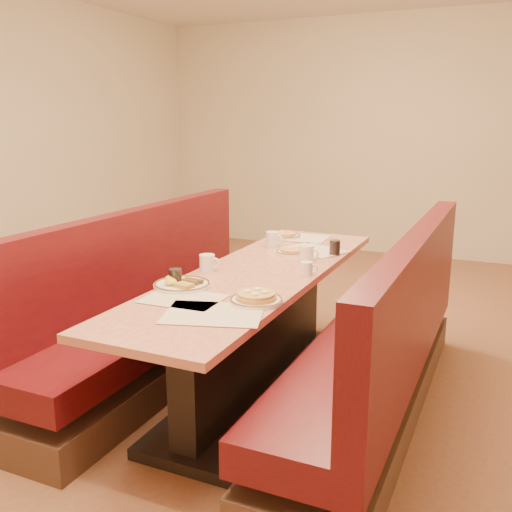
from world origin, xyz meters
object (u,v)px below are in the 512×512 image
at_px(diner_table, 258,332).
at_px(booth_right, 381,355).
at_px(coffee_mug_b, 208,262).
at_px(soda_tumbler_mid, 335,248).
at_px(soda_tumbler_near, 176,277).
at_px(coffee_mug_c, 307,253).
at_px(booth_left, 156,317).
at_px(pancake_plate, 256,298).
at_px(coffee_mug_d, 273,239).
at_px(eggs_plate, 181,284).
at_px(coffee_mug_a, 307,268).

distance_m(diner_table, booth_right, 0.73).
xyz_separation_m(coffee_mug_b, soda_tumbler_mid, (0.56, 0.69, -0.00)).
bearing_deg(soda_tumbler_near, soda_tumbler_mid, 61.64).
bearing_deg(diner_table, soda_tumbler_mid, 64.54).
height_order(booth_right, coffee_mug_c, booth_right).
bearing_deg(booth_left, coffee_mug_b, -13.15).
height_order(pancake_plate, soda_tumbler_mid, soda_tumbler_mid).
xyz_separation_m(booth_left, booth_right, (1.46, 0.00, 0.00)).
xyz_separation_m(diner_table, soda_tumbler_mid, (0.28, 0.59, 0.42)).
height_order(booth_left, coffee_mug_b, booth_left).
bearing_deg(soda_tumbler_mid, soda_tumbler_near, -118.36).
height_order(diner_table, pancake_plate, pancake_plate).
xyz_separation_m(diner_table, coffee_mug_d, (-0.19, 0.66, 0.43)).
bearing_deg(pancake_plate, soda_tumbler_mid, 87.20).
bearing_deg(booth_right, coffee_mug_d, 144.16).
bearing_deg(booth_left, soda_tumbler_near, -44.80).
xyz_separation_m(eggs_plate, coffee_mug_a, (0.52, 0.49, 0.02)).
relative_size(coffee_mug_d, soda_tumbler_near, 1.41).
xyz_separation_m(booth_right, pancake_plate, (-0.51, -0.53, 0.41)).
bearing_deg(coffee_mug_b, soda_tumbler_mid, 42.67).
bearing_deg(soda_tumbler_near, coffee_mug_c, 60.79).
xyz_separation_m(coffee_mug_a, coffee_mug_c, (-0.11, 0.32, 0.01)).
height_order(pancake_plate, coffee_mug_b, coffee_mug_b).
relative_size(coffee_mug_b, soda_tumbler_mid, 1.31).
bearing_deg(booth_right, coffee_mug_c, 147.49).
relative_size(booth_right, coffee_mug_a, 24.34).
height_order(booth_left, soda_tumbler_mid, booth_left).
distance_m(coffee_mug_a, soda_tumbler_near, 0.74).
bearing_deg(eggs_plate, coffee_mug_d, 87.21).
height_order(coffee_mug_a, coffee_mug_d, coffee_mug_d).
distance_m(coffee_mug_c, soda_tumbler_near, 0.92).
bearing_deg(coffee_mug_c, coffee_mug_d, 142.54).
bearing_deg(coffee_mug_b, eggs_plate, -92.97).
bearing_deg(coffee_mug_d, coffee_mug_c, -29.62).
xyz_separation_m(pancake_plate, soda_tumbler_near, (-0.51, 0.08, 0.03)).
xyz_separation_m(pancake_plate, coffee_mug_c, (-0.05, 0.89, 0.03)).
height_order(coffee_mug_d, soda_tumbler_mid, coffee_mug_d).
height_order(coffee_mug_a, soda_tumbler_near, soda_tumbler_near).
distance_m(eggs_plate, coffee_mug_b, 0.35).
relative_size(pancake_plate, coffee_mug_c, 2.05).
bearing_deg(coffee_mug_d, eggs_plate, -81.87).
bearing_deg(coffee_mug_c, pancake_plate, -83.40).
bearing_deg(pancake_plate, coffee_mug_b, 139.93).
xyz_separation_m(eggs_plate, coffee_mug_c, (0.41, 0.81, 0.03)).
bearing_deg(soda_tumbler_near, coffee_mug_b, 89.37).
relative_size(booth_left, soda_tumbler_mid, 25.85).
height_order(coffee_mug_b, soda_tumbler_near, coffee_mug_b).
relative_size(diner_table, booth_right, 1.00).
height_order(booth_right, soda_tumbler_mid, booth_right).
bearing_deg(soda_tumbler_near, pancake_plate, -8.92).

